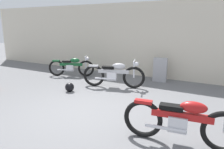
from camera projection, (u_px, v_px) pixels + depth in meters
name	position (u px, v px, depth m)	size (l,w,h in m)	color
ground_plane	(86.00, 111.00, 5.30)	(40.00, 40.00, 0.00)	slate
building_wall	(145.00, 40.00, 8.66)	(18.00, 0.30, 3.02)	beige
stone_marker	(160.00, 70.00, 7.94)	(0.51, 0.20, 0.92)	#9E9EA3
helmet	(70.00, 87.00, 6.83)	(0.29, 0.29, 0.29)	black
motorcycle_green	(72.00, 66.00, 8.79)	(1.80, 0.96, 0.87)	black
motorcycle_silver	(114.00, 74.00, 7.22)	(2.09, 0.88, 0.97)	black
motorcycle_red	(182.00, 121.00, 3.74)	(2.15, 0.61, 0.97)	black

